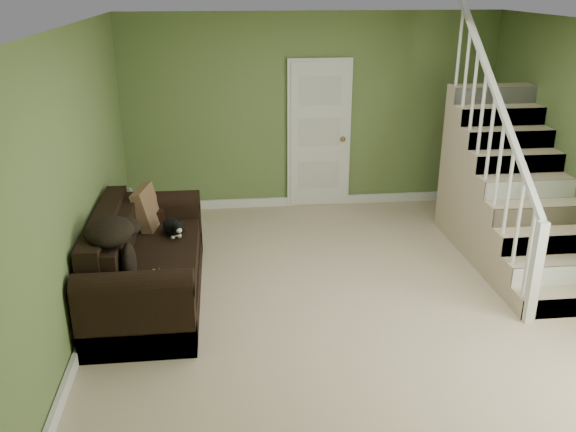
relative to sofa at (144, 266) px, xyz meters
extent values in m
cube|color=#C0AE8A|center=(2.02, -0.25, -0.34)|extent=(5.00, 5.50, 0.01)
cube|color=white|center=(2.02, -0.25, 2.26)|extent=(5.00, 5.50, 0.01)
cube|color=#617A42|center=(2.02, 2.50, 0.96)|extent=(5.00, 0.04, 2.60)
cube|color=#617A42|center=(2.02, -3.00, 0.96)|extent=(5.00, 0.04, 2.60)
cube|color=#617A42|center=(-0.48, -0.25, 0.96)|extent=(0.04, 5.50, 2.60)
cube|color=white|center=(2.02, 2.47, -0.28)|extent=(5.00, 0.04, 0.12)
cube|color=white|center=(-0.45, -0.25, -0.28)|extent=(0.04, 5.50, 0.12)
cube|color=white|center=(2.12, 2.47, 0.67)|extent=(0.86, 0.05, 2.02)
cube|color=white|center=(2.12, 2.45, 0.66)|extent=(0.78, 0.04, 1.96)
sphere|color=olive|center=(2.44, 2.40, 0.61)|extent=(0.07, 0.07, 0.07)
cube|color=#C0AE8A|center=(4.02, -0.71, -0.24)|extent=(1.00, 0.27, 0.20)
cylinder|color=white|center=(3.57, -0.71, 0.31)|extent=(0.04, 0.04, 0.90)
cube|color=#C0AE8A|center=(4.02, -0.44, -0.14)|extent=(1.00, 0.27, 0.40)
cylinder|color=white|center=(3.57, -0.44, 0.51)|extent=(0.04, 0.04, 0.90)
cube|color=#C0AE8A|center=(4.02, -0.17, -0.04)|extent=(1.00, 0.27, 0.60)
cylinder|color=white|center=(3.57, -0.17, 0.71)|extent=(0.04, 0.04, 0.90)
cube|color=#C0AE8A|center=(4.02, 0.10, 0.06)|extent=(1.00, 0.27, 0.80)
cylinder|color=white|center=(3.57, 0.10, 0.91)|extent=(0.04, 0.04, 0.90)
cube|color=#C0AE8A|center=(4.02, 0.37, 0.16)|extent=(1.00, 0.27, 1.00)
cylinder|color=white|center=(3.57, 0.37, 1.11)|extent=(0.04, 0.04, 0.90)
cube|color=#C0AE8A|center=(4.02, 0.64, 0.26)|extent=(1.00, 0.27, 1.20)
cylinder|color=white|center=(3.57, 0.64, 1.31)|extent=(0.04, 0.04, 0.90)
cube|color=#C0AE8A|center=(4.02, 0.91, 0.36)|extent=(1.00, 0.27, 1.40)
cylinder|color=white|center=(3.57, 0.91, 1.51)|extent=(0.04, 0.04, 0.90)
cube|color=#C0AE8A|center=(4.02, 1.18, 0.46)|extent=(1.00, 0.27, 1.60)
cylinder|color=white|center=(3.57, 1.18, 1.71)|extent=(0.04, 0.04, 0.90)
cube|color=#C0AE8A|center=(4.02, 1.45, 0.56)|extent=(1.00, 0.27, 1.80)
cylinder|color=white|center=(3.57, 1.45, 1.91)|extent=(0.04, 0.04, 0.90)
cube|color=white|center=(3.57, -0.87, 0.16)|extent=(0.09, 0.09, 1.00)
cube|color=white|center=(3.57, 0.37, 1.56)|extent=(0.06, 2.46, 1.84)
cube|color=black|center=(0.05, 0.00, -0.21)|extent=(0.98, 2.26, 0.26)
cube|color=black|center=(0.15, 0.00, 0.03)|extent=(0.74, 1.70, 0.23)
cube|color=black|center=(0.05, -1.00, -0.02)|extent=(0.98, 0.26, 0.64)
cube|color=black|center=(0.05, 1.00, -0.02)|extent=(0.98, 0.26, 0.64)
cylinder|color=black|center=(0.05, -1.00, 0.30)|extent=(0.98, 0.26, 0.26)
cylinder|color=black|center=(0.05, 1.00, 0.30)|extent=(0.98, 0.26, 0.26)
cube|color=black|center=(-0.34, 0.00, 0.23)|extent=(0.21, 1.75, 0.65)
cube|color=black|center=(-0.18, 0.00, 0.31)|extent=(0.14, 1.68, 0.36)
cube|color=black|center=(-0.12, 0.98, -0.03)|extent=(0.56, 0.56, 0.61)
cylinder|color=white|center=(-0.20, 0.92, 0.37)|extent=(0.06, 0.06, 0.20)
cylinder|color=blue|center=(-0.20, 0.92, 0.37)|extent=(0.07, 0.07, 0.05)
cylinder|color=white|center=(-0.20, 0.92, 0.49)|extent=(0.03, 0.03, 0.03)
cylinder|color=white|center=(-0.05, 0.96, 0.37)|extent=(0.06, 0.06, 0.20)
cylinder|color=blue|center=(-0.05, 0.96, 0.37)|extent=(0.07, 0.07, 0.05)
cylinder|color=white|center=(-0.05, 0.96, 0.49)|extent=(0.03, 0.03, 0.03)
ellipsoid|color=black|center=(0.27, 0.43, 0.23)|extent=(0.29, 0.37, 0.18)
ellipsoid|color=white|center=(0.27, 0.35, 0.20)|extent=(0.14, 0.16, 0.09)
sphere|color=black|center=(0.27, 0.26, 0.29)|extent=(0.15, 0.15, 0.12)
ellipsoid|color=white|center=(0.27, 0.21, 0.27)|extent=(0.07, 0.07, 0.05)
cone|color=black|center=(0.23, 0.27, 0.35)|extent=(0.06, 0.06, 0.05)
cone|color=black|center=(0.30, 0.27, 0.35)|extent=(0.06, 0.06, 0.05)
cylinder|color=black|center=(0.35, 0.55, 0.16)|extent=(0.17, 0.21, 0.03)
ellipsoid|color=yellow|center=(0.16, -0.54, 0.17)|extent=(0.05, 0.18, 0.05)
cube|color=#523320|center=(-0.01, 0.70, 0.34)|extent=(0.30, 0.50, 0.48)
ellipsoid|color=black|center=(-0.19, -0.50, 0.58)|extent=(0.53, 0.62, 0.22)
camera|label=1|loc=(0.82, -5.51, 2.63)|focal=38.00mm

